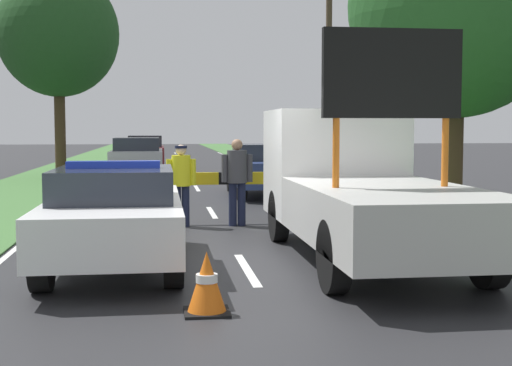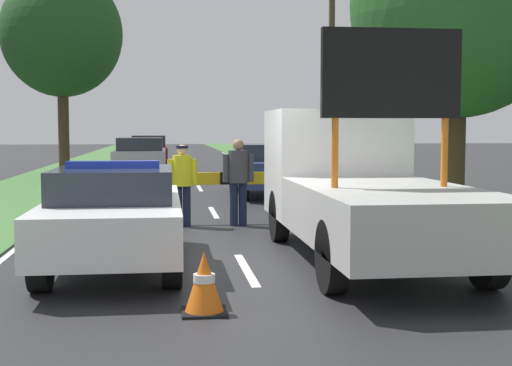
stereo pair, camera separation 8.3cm
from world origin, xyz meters
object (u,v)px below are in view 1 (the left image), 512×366
at_px(police_officer, 181,178).
at_px(roadside_tree_near_left, 457,4).
at_px(pedestrian_civilian, 237,175).
at_px(queued_car_wagon_maroon, 145,152).
at_px(traffic_cone_centre_front, 207,283).
at_px(utility_pole, 329,76).
at_px(queued_car_sedan_silver, 137,158).
at_px(police_car, 115,215).
at_px(roadside_tree_near_right, 58,34).
at_px(queued_car_hatch_blue, 263,168).
at_px(work_truck, 357,184).
at_px(road_barrier, 219,181).
at_px(traffic_cone_near_police, 160,205).
at_px(traffic_cone_near_truck, 353,211).

bearing_deg(police_officer, roadside_tree_near_left, -170.82).
relative_size(pedestrian_civilian, queued_car_wagon_maroon, 0.38).
xyz_separation_m(traffic_cone_centre_front, utility_pole, (5.00, 15.46, 3.34)).
height_order(pedestrian_civilian, queued_car_sedan_silver, pedestrian_civilian).
distance_m(police_car, utility_pole, 14.50).
distance_m(queued_car_sedan_silver, roadside_tree_near_right, 5.84).
distance_m(queued_car_hatch_blue, roadside_tree_near_right, 11.60).
bearing_deg(work_truck, police_car, 12.42).
xyz_separation_m(road_barrier, traffic_cone_centre_front, (-0.71, -7.19, -0.54)).
height_order(pedestrian_civilian, traffic_cone_near_police, pedestrian_civilian).
bearing_deg(police_officer, queued_car_wagon_maroon, -93.03).
xyz_separation_m(work_truck, pedestrian_civilian, (-1.47, 3.54, -0.08)).
relative_size(road_barrier, traffic_cone_centre_front, 5.06).
bearing_deg(queued_car_wagon_maroon, traffic_cone_near_truck, 102.55).
height_order(road_barrier, roadside_tree_near_left, roadside_tree_near_left).
bearing_deg(pedestrian_civilian, police_officer, 170.56).
xyz_separation_m(police_car, pedestrian_civilian, (2.16, 4.10, 0.27)).
distance_m(road_barrier, traffic_cone_near_truck, 2.81).
bearing_deg(traffic_cone_near_truck, road_barrier, 167.46).
height_order(work_truck, utility_pole, utility_pole).
bearing_deg(utility_pole, pedestrian_civilian, -114.35).
relative_size(traffic_cone_near_truck, queued_car_wagon_maroon, 0.12).
bearing_deg(work_truck, utility_pole, -97.86).
xyz_separation_m(police_car, queued_car_sedan_silver, (-0.22, 16.96, 0.09)).
relative_size(work_truck, traffic_cone_near_police, 10.08).
bearing_deg(queued_car_sedan_silver, roadside_tree_near_left, 124.78).
distance_m(roadside_tree_near_left, roadside_tree_near_right, 16.60).
height_order(queued_car_hatch_blue, utility_pole, utility_pole).
distance_m(traffic_cone_near_truck, roadside_tree_near_right, 17.36).
bearing_deg(work_truck, pedestrian_civilian, -63.89).
height_order(traffic_cone_near_truck, roadside_tree_near_right, roadside_tree_near_right).
xyz_separation_m(police_car, roadside_tree_near_left, (7.46, 5.89, 4.06)).
height_order(police_car, queued_car_hatch_blue, police_car).
bearing_deg(work_truck, queued_car_wagon_maroon, -77.67).
xyz_separation_m(road_barrier, roadside_tree_near_right, (-5.05, 14.01, 4.73)).
xyz_separation_m(queued_car_sedan_silver, roadside_tree_near_right, (-3.00, 1.60, 4.75)).
relative_size(police_car, work_truck, 0.74).
bearing_deg(pedestrian_civilian, queued_car_hatch_blue, 69.35).
distance_m(work_truck, queued_car_hatch_blue, 9.95).
bearing_deg(roadside_tree_near_left, pedestrian_civilian, -161.38).
height_order(police_car, traffic_cone_near_truck, police_car).
height_order(police_officer, traffic_cone_centre_front, police_officer).
height_order(traffic_cone_near_truck, roadside_tree_near_left, roadside_tree_near_left).
height_order(work_truck, queued_car_sedan_silver, work_truck).
height_order(traffic_cone_centre_front, queued_car_wagon_maroon, queued_car_wagon_maroon).
relative_size(police_officer, pedestrian_civilian, 0.94).
xyz_separation_m(police_car, utility_pole, (6.10, 12.82, 2.91)).
xyz_separation_m(police_car, queued_car_wagon_maroon, (-0.06, 24.50, 0.07)).
bearing_deg(roadside_tree_near_left, roadside_tree_near_right, 130.15).
bearing_deg(roadside_tree_near_left, queued_car_wagon_maroon, 112.03).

